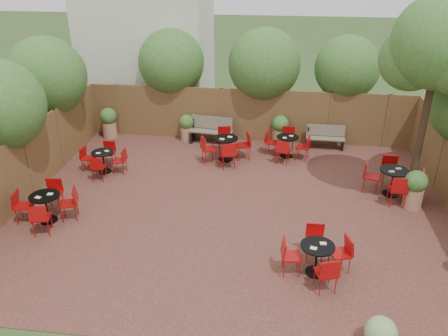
# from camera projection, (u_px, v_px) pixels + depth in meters

# --- Properties ---
(ground) EXTENTS (80.00, 80.00, 0.00)m
(ground) POSITION_uv_depth(u_px,v_px,m) (234.00, 208.00, 12.72)
(ground) COLOR #354F23
(ground) RESTS_ON ground
(courtyard_paving) EXTENTS (12.00, 10.00, 0.02)m
(courtyard_paving) POSITION_uv_depth(u_px,v_px,m) (234.00, 208.00, 12.72)
(courtyard_paving) COLOR #3A1D17
(courtyard_paving) RESTS_ON ground
(fence_back) EXTENTS (12.00, 0.08, 2.00)m
(fence_back) POSITION_uv_depth(u_px,v_px,m) (248.00, 116.00, 16.72)
(fence_back) COLOR brown
(fence_back) RESTS_ON ground
(fence_left) EXTENTS (0.08, 10.00, 2.00)m
(fence_left) POSITION_uv_depth(u_px,v_px,m) (28.00, 165.00, 12.95)
(fence_left) COLOR brown
(fence_left) RESTS_ON ground
(neighbour_building) EXTENTS (5.00, 4.00, 8.00)m
(neighbour_building) POSITION_uv_depth(u_px,v_px,m) (147.00, 18.00, 18.57)
(neighbour_building) COLOR beige
(neighbour_building) RESTS_ON ground
(overhang_foliage) EXTENTS (15.84, 10.60, 2.66)m
(overhang_foliage) POSITION_uv_depth(u_px,v_px,m) (197.00, 83.00, 14.29)
(overhang_foliage) COLOR #315E1E
(overhang_foliage) RESTS_ON ground
(courtyard_tree) EXTENTS (2.61, 2.51, 5.74)m
(courtyard_tree) POSITION_uv_depth(u_px,v_px,m) (439.00, 50.00, 11.10)
(courtyard_tree) COLOR black
(courtyard_tree) RESTS_ON courtyard_paving
(park_bench_left) EXTENTS (1.62, 0.70, 0.97)m
(park_bench_left) POSITION_uv_depth(u_px,v_px,m) (211.00, 129.00, 16.76)
(park_bench_left) COLOR brown
(park_bench_left) RESTS_ON courtyard_paving
(park_bench_right) EXTENTS (1.38, 0.47, 0.85)m
(park_bench_right) POSITION_uv_depth(u_px,v_px,m) (325.00, 137.00, 16.30)
(park_bench_right) COLOR brown
(park_bench_right) RESTS_ON courtyard_paving
(bistro_tables) EXTENTS (11.09, 7.83, 0.94)m
(bistro_tables) POSITION_uv_depth(u_px,v_px,m) (234.00, 176.00, 13.44)
(bistro_tables) COLOR black
(bistro_tables) RESTS_ON courtyard_paving
(planters) EXTENTS (10.92, 4.65, 1.17)m
(planters) POSITION_uv_depth(u_px,v_px,m) (235.00, 138.00, 15.71)
(planters) COLOR #9B694D
(planters) RESTS_ON courtyard_paving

